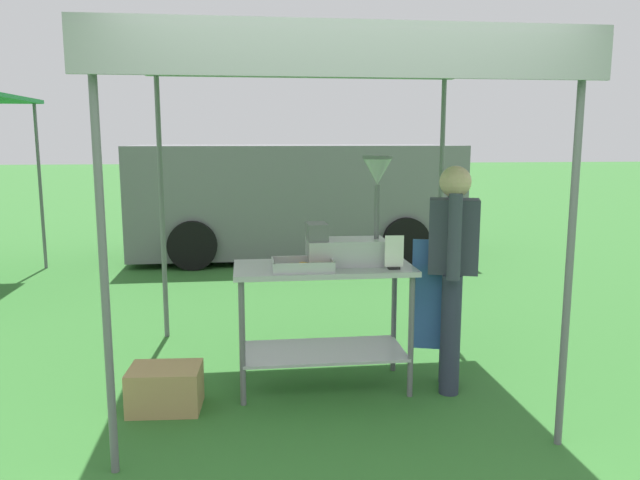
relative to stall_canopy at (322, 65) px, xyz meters
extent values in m
plane|color=#33702D|center=(0.02, 4.92, -2.29)|extent=(70.00, 70.00, 0.00)
cylinder|color=slate|center=(-1.28, -1.12, -1.13)|extent=(0.04, 0.04, 2.33)
cylinder|color=slate|center=(1.28, -1.12, -1.13)|extent=(0.04, 0.04, 2.33)
cylinder|color=slate|center=(-1.28, 1.23, -1.13)|extent=(0.04, 0.04, 2.33)
cylinder|color=slate|center=(1.28, 1.23, -1.13)|extent=(0.04, 0.04, 2.33)
cube|color=#939399|center=(0.00, 0.05, 0.06)|extent=(2.75, 2.55, 0.05)
cube|color=#939399|center=(0.00, -1.21, -0.07)|extent=(2.75, 0.02, 0.24)
cube|color=#B7B7BC|center=(0.00, -0.10, -1.41)|extent=(1.26, 0.60, 0.04)
cube|color=#B7B7BC|center=(0.00, -0.10, -2.02)|extent=(1.16, 0.55, 0.02)
cylinder|color=slate|center=(-0.58, -0.35, -1.86)|extent=(0.04, 0.04, 0.87)
cylinder|color=slate|center=(0.58, -0.35, -1.86)|extent=(0.04, 0.04, 0.87)
cylinder|color=slate|center=(-0.58, 0.15, -1.86)|extent=(0.04, 0.04, 0.87)
cylinder|color=slate|center=(0.58, 0.15, -1.86)|extent=(0.04, 0.04, 0.87)
cube|color=#B7B7BC|center=(-0.16, -0.21, -1.38)|extent=(0.42, 0.28, 0.01)
cube|color=#B7B7BC|center=(-0.16, -0.34, -1.35)|extent=(0.42, 0.01, 0.06)
cube|color=#B7B7BC|center=(-0.16, -0.08, -1.35)|extent=(0.42, 0.01, 0.06)
cube|color=#B7B7BC|center=(-0.36, -0.21, -1.35)|extent=(0.01, 0.28, 0.06)
cube|color=#B7B7BC|center=(0.04, -0.21, -1.35)|extent=(0.01, 0.28, 0.06)
torus|color=#EAB251|center=(-0.19, -0.29, -1.36)|extent=(0.08, 0.08, 0.03)
torus|color=#EAB251|center=(0.00, -0.21, -1.36)|extent=(0.10, 0.10, 0.03)
torus|color=#EAB251|center=(-0.03, -0.27, -1.36)|extent=(0.08, 0.08, 0.03)
torus|color=#EAB251|center=(-0.30, -0.22, -1.36)|extent=(0.10, 0.10, 0.03)
torus|color=#EAB251|center=(-0.23, -0.19, -1.36)|extent=(0.08, 0.08, 0.03)
torus|color=#EAB251|center=(-0.09, -0.18, -1.36)|extent=(0.10, 0.10, 0.03)
torus|color=#EAB251|center=(-0.31, -0.29, -1.36)|extent=(0.09, 0.09, 0.03)
torus|color=#EAB251|center=(-0.15, -0.16, -1.36)|extent=(0.09, 0.09, 0.03)
torus|color=#EAB251|center=(-0.11, -0.27, -1.36)|extent=(0.08, 0.08, 0.03)
torus|color=#EAB251|center=(-0.17, -0.22, -1.36)|extent=(0.08, 0.08, 0.03)
cube|color=#B7B7BC|center=(0.17, -0.06, -1.30)|extent=(0.56, 0.28, 0.18)
cube|color=slate|center=(-0.04, -0.06, -1.15)|extent=(0.14, 0.22, 0.12)
cylinder|color=slate|center=(0.39, -0.06, -1.02)|extent=(0.04, 0.04, 0.39)
cone|color=#B7B7BC|center=(0.39, -0.06, -0.73)|extent=(0.20, 0.20, 0.18)
cylinder|color=slate|center=(0.39, -0.06, -0.63)|extent=(0.21, 0.21, 0.02)
cube|color=black|center=(0.47, -0.27, -1.38)|extent=(0.08, 0.05, 0.02)
cube|color=white|center=(0.47, -0.27, -1.26)|extent=(0.13, 0.02, 0.22)
cylinder|color=#2D3347|center=(0.87, -0.32, -1.86)|extent=(0.14, 0.14, 0.86)
cylinder|color=#2D3347|center=(0.93, -0.13, -1.86)|extent=(0.14, 0.14, 0.86)
cube|color=#383D4C|center=(0.90, -0.23, -1.17)|extent=(0.39, 0.31, 0.52)
cube|color=#335BA3|center=(0.79, -0.19, -1.60)|extent=(0.31, 0.11, 0.80)
cylinder|color=#383D4C|center=(0.84, -0.44, -1.15)|extent=(0.11, 0.11, 0.58)
cylinder|color=#383D4C|center=(0.97, -0.02, -1.15)|extent=(0.11, 0.11, 0.58)
sphere|color=#DBB28E|center=(0.90, -0.23, -0.79)|extent=(0.22, 0.22, 0.22)
cube|color=tan|center=(-1.10, -0.35, -2.15)|extent=(0.49, 0.37, 0.29)
cube|color=slate|center=(0.23, 5.12, -1.40)|extent=(4.85, 1.90, 1.60)
cube|color=#1E2833|center=(2.12, 5.12, -1.00)|extent=(0.10, 1.62, 0.70)
cylinder|color=black|center=(1.73, 6.05, -1.95)|extent=(0.68, 0.24, 0.68)
cylinder|color=black|center=(1.74, 4.19, -1.95)|extent=(0.68, 0.24, 0.68)
cylinder|color=black|center=(-1.27, 6.04, -1.95)|extent=(0.68, 0.24, 0.68)
cylinder|color=black|center=(-1.27, 4.18, -1.95)|extent=(0.68, 0.24, 0.68)
cylinder|color=slate|center=(-3.32, 4.51, -1.17)|extent=(0.04, 0.04, 2.25)
camera|label=1|loc=(-0.55, -4.36, -0.49)|focal=34.70mm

